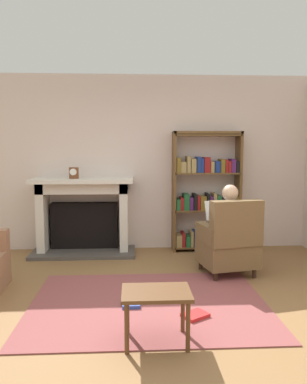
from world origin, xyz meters
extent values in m
plane|color=olive|center=(0.00, 0.00, 0.00)|extent=(14.00, 14.00, 0.00)
cube|color=beige|center=(0.00, 2.55, 1.35)|extent=(5.60, 0.10, 2.70)
cube|color=#8D4746|center=(0.00, 0.30, 0.01)|extent=(2.40, 1.80, 0.01)
cube|color=#4C4742|center=(-0.90, 2.18, 0.03)|extent=(1.53, 0.64, 0.05)
cube|color=black|center=(-0.90, 2.40, 0.40)|extent=(1.01, 0.20, 0.70)
cube|color=silver|center=(-1.50, 2.28, 0.54)|extent=(0.12, 0.44, 1.08)
cube|color=silver|center=(-0.29, 2.28, 0.54)|extent=(0.12, 0.44, 1.08)
cube|color=silver|center=(-0.90, 2.28, 1.00)|extent=(1.33, 0.44, 0.16)
cube|color=silver|center=(-0.90, 2.22, 1.11)|extent=(1.49, 0.56, 0.06)
cylinder|color=brown|center=(-1.02, 2.20, 1.22)|extent=(0.14, 0.14, 0.16)
cylinder|color=white|center=(-1.02, 2.14, 1.24)|extent=(0.10, 0.01, 0.10)
cube|color=brown|center=(0.48, 2.34, 0.92)|extent=(0.04, 0.32, 1.84)
cube|color=brown|center=(1.48, 2.34, 0.92)|extent=(0.04, 0.32, 1.84)
cube|color=brown|center=(0.98, 2.34, 1.82)|extent=(1.04, 0.32, 0.04)
cube|color=brown|center=(0.98, 2.34, 0.06)|extent=(1.00, 0.32, 0.02)
cube|color=#997F4C|center=(0.55, 2.33, 0.16)|extent=(0.09, 0.26, 0.18)
cube|color=maroon|center=(0.62, 2.33, 0.18)|extent=(0.05, 0.26, 0.21)
cube|color=#1E592D|center=(0.69, 2.33, 0.15)|extent=(0.07, 0.26, 0.16)
cube|color=#997F4C|center=(0.75, 2.33, 0.19)|extent=(0.04, 0.26, 0.23)
cube|color=navy|center=(0.80, 2.33, 0.19)|extent=(0.04, 0.26, 0.24)
cube|color=brown|center=(0.87, 2.33, 0.17)|extent=(0.08, 0.26, 0.20)
cube|color=brown|center=(0.94, 2.33, 0.19)|extent=(0.06, 0.26, 0.23)
cube|color=maroon|center=(1.00, 2.33, 0.19)|extent=(0.04, 0.26, 0.23)
cube|color=#997F4C|center=(1.07, 2.33, 0.19)|extent=(0.08, 0.26, 0.24)
cube|color=brown|center=(1.15, 2.33, 0.16)|extent=(0.08, 0.26, 0.17)
cube|color=maroon|center=(1.24, 2.33, 0.19)|extent=(0.08, 0.26, 0.24)
cube|color=maroon|center=(1.32, 2.33, 0.16)|extent=(0.08, 0.26, 0.18)
cube|color=maroon|center=(1.39, 2.33, 0.15)|extent=(0.04, 0.26, 0.16)
cube|color=navy|center=(1.46, 2.33, 0.17)|extent=(0.09, 0.26, 0.19)
cube|color=brown|center=(0.98, 2.34, 0.63)|extent=(1.00, 0.32, 0.02)
cube|color=#1E592D|center=(0.54, 2.33, 0.73)|extent=(0.06, 0.26, 0.17)
cube|color=maroon|center=(0.59, 2.33, 0.74)|extent=(0.05, 0.26, 0.19)
cube|color=#1E592D|center=(0.66, 2.33, 0.77)|extent=(0.08, 0.26, 0.25)
cube|color=#4C1E59|center=(0.73, 2.33, 0.74)|extent=(0.05, 0.26, 0.19)
cube|color=black|center=(0.79, 2.33, 0.77)|extent=(0.05, 0.26, 0.25)
cube|color=maroon|center=(0.85, 2.33, 0.75)|extent=(0.04, 0.26, 0.22)
cube|color=brown|center=(0.92, 2.33, 0.75)|extent=(0.09, 0.26, 0.21)
cube|color=black|center=(0.99, 2.33, 0.77)|extent=(0.04, 0.26, 0.25)
cube|color=#4C1E59|center=(1.04, 2.33, 0.75)|extent=(0.05, 0.26, 0.21)
cube|color=#997F4C|center=(1.10, 2.33, 0.77)|extent=(0.05, 0.26, 0.25)
cube|color=#1E592D|center=(1.16, 2.33, 0.75)|extent=(0.06, 0.26, 0.22)
cube|color=black|center=(1.24, 2.33, 0.73)|extent=(0.09, 0.26, 0.17)
cube|color=#1E592D|center=(1.34, 2.33, 0.76)|extent=(0.07, 0.26, 0.24)
cube|color=brown|center=(1.42, 2.33, 0.74)|extent=(0.07, 0.26, 0.20)
cube|color=brown|center=(0.98, 2.34, 1.20)|extent=(1.00, 0.32, 0.02)
cube|color=brown|center=(0.54, 2.33, 1.33)|extent=(0.06, 0.26, 0.23)
cube|color=#997F4C|center=(0.61, 2.33, 1.30)|extent=(0.08, 0.26, 0.16)
cube|color=#997F4C|center=(0.69, 2.33, 1.34)|extent=(0.05, 0.26, 0.25)
cube|color=#997F4C|center=(0.76, 2.33, 1.32)|extent=(0.07, 0.26, 0.21)
cube|color=navy|center=(0.84, 2.33, 1.33)|extent=(0.06, 0.26, 0.24)
cube|color=navy|center=(0.89, 2.33, 1.32)|extent=(0.04, 0.26, 0.22)
cube|color=maroon|center=(0.97, 2.33, 1.33)|extent=(0.09, 0.26, 0.23)
cube|color=#997F4C|center=(1.05, 2.33, 1.30)|extent=(0.05, 0.26, 0.17)
cube|color=navy|center=(1.12, 2.33, 1.30)|extent=(0.08, 0.26, 0.17)
cube|color=brown|center=(1.20, 2.33, 1.32)|extent=(0.06, 0.26, 0.20)
cube|color=maroon|center=(1.26, 2.33, 1.31)|extent=(0.04, 0.26, 0.20)
cube|color=maroon|center=(1.31, 2.33, 1.30)|extent=(0.04, 0.26, 0.17)
cube|color=#4C1E59|center=(1.37, 2.33, 1.32)|extent=(0.07, 0.26, 0.20)
cube|color=black|center=(1.44, 2.33, 1.30)|extent=(0.05, 0.26, 0.17)
cube|color=brown|center=(0.98, 2.34, 1.78)|extent=(1.00, 0.32, 0.02)
cylinder|color=#331E14|center=(1.23, 1.49, 0.06)|extent=(0.05, 0.05, 0.12)
cylinder|color=#331E14|center=(0.73, 1.38, 0.06)|extent=(0.05, 0.05, 0.12)
cylinder|color=#331E14|center=(1.33, 1.02, 0.06)|extent=(0.05, 0.05, 0.12)
cylinder|color=#331E14|center=(0.83, 0.91, 0.06)|extent=(0.05, 0.05, 0.12)
cube|color=brown|center=(1.03, 1.20, 0.27)|extent=(0.75, 0.72, 0.30)
cube|color=brown|center=(1.08, 0.96, 0.70)|extent=(0.66, 0.28, 0.55)
cube|color=brown|center=(1.29, 1.25, 0.53)|extent=(0.23, 0.55, 0.22)
cube|color=brown|center=(0.77, 1.15, 0.53)|extent=(0.23, 0.55, 0.22)
cube|color=white|center=(1.04, 1.15, 0.67)|extent=(0.35, 0.26, 0.50)
sphere|color=#D8AD8C|center=(1.04, 1.15, 1.04)|extent=(0.20, 0.20, 0.20)
cube|color=#191E3F|center=(1.08, 1.36, 0.47)|extent=(0.20, 0.42, 0.12)
cube|color=#191E3F|center=(0.92, 1.33, 0.47)|extent=(0.20, 0.42, 0.12)
cylinder|color=#191E3F|center=(1.04, 1.55, 0.21)|extent=(0.10, 0.10, 0.42)
cylinder|color=#191E3F|center=(0.88, 1.52, 0.21)|extent=(0.10, 0.10, 0.42)
cube|color=white|center=(0.97, 1.47, 0.77)|extent=(0.37, 0.18, 0.25)
cube|color=brown|center=(0.03, -0.47, 0.43)|extent=(0.56, 0.39, 0.03)
cylinder|color=brown|center=(-0.21, -0.62, 0.21)|extent=(0.04, 0.04, 0.41)
cylinder|color=brown|center=(0.27, -0.62, 0.21)|extent=(0.04, 0.04, 0.41)
cylinder|color=brown|center=(-0.21, -0.31, 0.21)|extent=(0.04, 0.04, 0.41)
cylinder|color=brown|center=(0.27, -0.31, 0.21)|extent=(0.04, 0.04, 0.41)
cube|color=#334CA5|center=(-0.18, 0.27, 0.03)|extent=(0.18, 0.24, 0.03)
cube|color=red|center=(0.42, -0.04, 0.03)|extent=(0.29, 0.27, 0.03)
camera|label=1|loc=(-0.15, -3.40, 1.59)|focal=35.36mm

